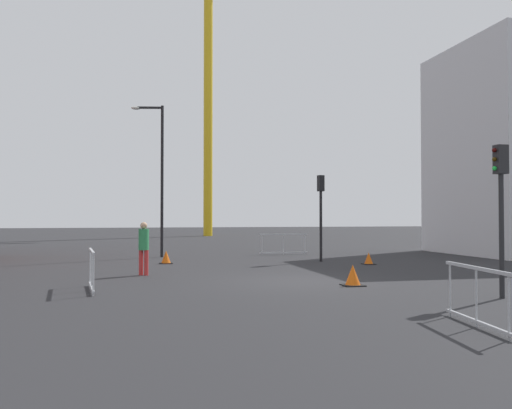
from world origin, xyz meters
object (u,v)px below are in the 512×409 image
construction_crane (210,68)px  streetlamp_tall (159,169)px  pedestrian_walking (144,244)px  traffic_light_far (321,203)px  traffic_cone_striped (353,276)px  traffic_cone_by_barrier (166,258)px  traffic_cone_on_verge (369,259)px  traffic_light_median (501,194)px

construction_crane → streetlamp_tall: 30.70m
streetlamp_tall → pedestrian_walking: (-0.80, -7.89, -3.24)m
construction_crane → traffic_light_far: (0.59, -31.24, -14.53)m
traffic_light_far → streetlamp_tall: bearing=149.4°
pedestrian_walking → traffic_cone_striped: bearing=-34.9°
streetlamp_tall → traffic_cone_by_barrier: bearing=-87.2°
streetlamp_tall → traffic_cone_striped: streetlamp_tall is taller
traffic_light_far → traffic_cone_striped: bearing=-103.4°
construction_crane → traffic_cone_by_barrier: construction_crane is taller
traffic_cone_by_barrier → construction_crane: bearing=78.9°
pedestrian_walking → traffic_cone_on_verge: size_ratio=3.64×
traffic_cone_on_verge → traffic_cone_striped: size_ratio=0.82×
traffic_cone_on_verge → traffic_light_median: bearing=-94.7°
pedestrian_walking → traffic_cone_on_verge: pedestrian_walking is taller
streetlamp_tall → traffic_light_far: 8.13m
traffic_light_median → pedestrian_walking: size_ratio=2.08×
streetlamp_tall → traffic_cone_by_barrier: streetlamp_tall is taller
traffic_cone_on_verge → traffic_cone_by_barrier: size_ratio=0.91×
construction_crane → pedestrian_walking: construction_crane is taller
streetlamp_tall → traffic_light_median: 16.78m
pedestrian_walking → traffic_cone_by_barrier: pedestrian_walking is taller
traffic_light_far → traffic_cone_striped: traffic_light_far is taller
pedestrian_walking → traffic_cone_by_barrier: bearing=77.2°
streetlamp_tall → traffic_cone_by_barrier: 5.42m
streetlamp_tall → pedestrian_walking: size_ratio=4.13×
traffic_light_median → pedestrian_walking: bearing=139.9°
traffic_cone_on_verge → pedestrian_walking: bearing=-167.1°
pedestrian_walking → traffic_cone_by_barrier: size_ratio=3.30×
traffic_cone_on_verge → traffic_cone_striped: bearing=-118.4°
traffic_cone_on_verge → traffic_cone_striped: traffic_cone_striped is taller
streetlamp_tall → traffic_cone_on_verge: size_ratio=15.06×
traffic_light_median → pedestrian_walking: 10.97m
traffic_cone_striped → traffic_light_far: bearing=76.6°
streetlamp_tall → traffic_cone_by_barrier: size_ratio=13.65×
pedestrian_walking → traffic_cone_on_verge: (9.07, 2.08, -0.82)m
traffic_light_median → traffic_cone_by_barrier: (-7.35, 11.28, -2.25)m
traffic_cone_striped → traffic_cone_on_verge: bearing=61.6°
traffic_light_median → pedestrian_walking: traffic_light_median is taller
traffic_light_far → traffic_light_median: size_ratio=1.02×
streetlamp_tall → traffic_cone_on_verge: (8.27, -5.81, -4.06)m
traffic_light_median → traffic_cone_by_barrier: bearing=123.1°
construction_crane → traffic_cone_on_verge: construction_crane is taller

